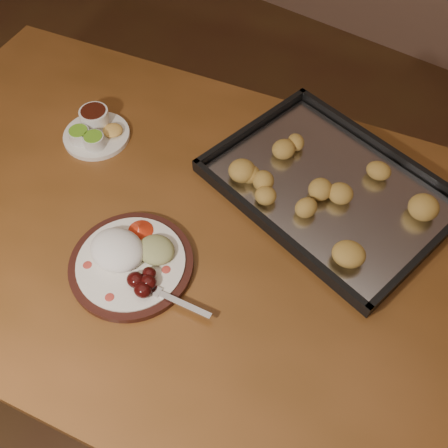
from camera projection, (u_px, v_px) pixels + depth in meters
The scene contains 5 objects.
ground at pixel (119, 330), 1.71m from camera, with size 4.00×4.00×0.00m, color #533D1C.
dining_table at pixel (190, 250), 1.12m from camera, with size 1.64×1.17×0.75m.
dinner_plate at pixel (130, 259), 0.98m from camera, with size 0.32×0.24×0.06m.
condiment_saucer at pixel (95, 130), 1.18m from camera, with size 0.16×0.16×0.05m.
baking_tray at pixel (329, 186), 1.09m from camera, with size 0.56×0.46×0.05m.
Camera 1 is at (0.69, -0.36, 1.60)m, focal length 40.00 mm.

